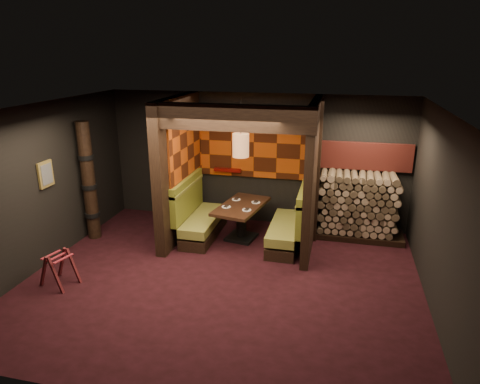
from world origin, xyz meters
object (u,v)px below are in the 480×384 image
booth_bench_left (199,218)px  dining_table (241,216)px  pendant_lamp (241,145)px  totem_column (89,182)px  luggage_rack (59,267)px  firewood_stack (362,206)px  booth_bench_right (290,226)px

booth_bench_left → dining_table: bearing=4.6°
pendant_lamp → totem_column: bearing=-169.1°
luggage_rack → totem_column: 2.08m
booth_bench_left → firewood_stack: (3.25, 0.70, 0.28)m
booth_bench_right → firewood_stack: firewood_stack is taller
booth_bench_right → pendant_lamp: size_ratio=1.44×
pendant_lamp → booth_bench_right: bearing=-1.2°
booth_bench_right → dining_table: 1.01m
booth_bench_left → dining_table: booth_bench_left is taller
booth_bench_left → totem_column: totem_column is taller
booth_bench_right → pendant_lamp: (-1.00, 0.02, 1.56)m
luggage_rack → booth_bench_left: bearing=55.9°
luggage_rack → totem_column: size_ratio=0.27×
luggage_rack → firewood_stack: firewood_stack is taller
dining_table → totem_column: bearing=-168.2°
dining_table → luggage_rack: bearing=-135.6°
totem_column → firewood_stack: bearing=13.2°
pendant_lamp → totem_column: size_ratio=0.46×
booth_bench_left → luggage_rack: 2.87m
dining_table → booth_bench_left: bearing=-175.4°
booth_bench_left → dining_table: 0.90m
dining_table → pendant_lamp: 1.46m
totem_column → firewood_stack: 5.50m
booth_bench_left → booth_bench_right: bearing=0.0°
booth_bench_left → firewood_stack: 3.33m
dining_table → firewood_stack: bearing=14.9°
totem_column → firewood_stack: (5.33, 1.25, -0.51)m
dining_table → booth_bench_right: bearing=-4.0°
booth_bench_right → firewood_stack: size_ratio=0.92×
booth_bench_left → totem_column: (-2.09, -0.55, 0.79)m
booth_bench_left → booth_bench_right: (1.89, 0.00, 0.00)m
totem_column → pendant_lamp: bearing=10.9°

